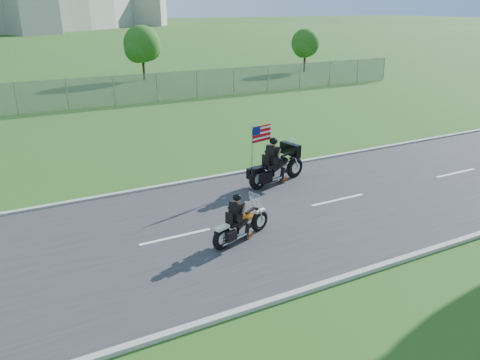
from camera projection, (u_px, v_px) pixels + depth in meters
ground at (236, 224)px, 14.64m from camera, size 420.00×420.00×0.00m
road at (236, 224)px, 14.63m from camera, size 120.00×8.00×0.04m
curb_north at (188, 182)px, 17.98m from camera, size 120.00×0.18×0.12m
curb_south at (312, 288)px, 11.26m from camera, size 120.00×0.18×0.12m
fence at (16, 99)px, 28.73m from camera, size 60.00×0.03×2.00m
tree_fence_near at (142, 46)px, 41.12m from camera, size 3.52×3.28×4.75m
tree_fence_far at (305, 45)px, 46.47m from camera, size 3.08×2.87×4.20m
motorcycle_lead at (241, 225)px, 13.47m from camera, size 2.19×1.03×1.52m
motorcycle_follow at (277, 168)px, 17.74m from camera, size 2.76×1.18×2.33m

